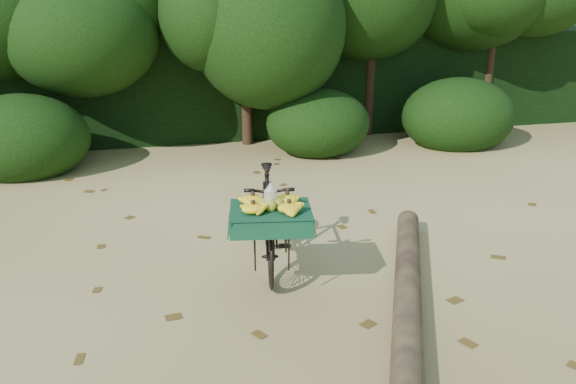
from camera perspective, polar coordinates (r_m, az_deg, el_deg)
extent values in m
plane|color=tan|center=(5.76, 0.68, -8.09)|extent=(80.00, 80.00, 0.00)
imported|color=black|center=(5.84, -1.86, -2.56)|extent=(0.72, 1.64, 0.96)
cube|color=black|center=(5.17, -1.63, -1.79)|extent=(0.41, 0.47, 0.02)
cube|color=#124426|center=(5.17, -1.63, -1.63)|extent=(0.78, 0.68, 0.01)
ellipsoid|color=#979825|center=(5.15, -0.90, -1.09)|extent=(0.09, 0.07, 0.10)
ellipsoid|color=#979825|center=(5.21, -1.67, -0.90)|extent=(0.09, 0.07, 0.10)
ellipsoid|color=#979825|center=(5.15, -2.38, -1.13)|extent=(0.09, 0.07, 0.10)
ellipsoid|color=#979825|center=(5.10, -1.61, -1.33)|extent=(0.09, 0.07, 0.10)
cylinder|color=#EAE5C6|center=(5.15, -1.65, -0.60)|extent=(0.11, 0.11, 0.14)
cylinder|color=brown|center=(5.48, 11.14, -8.59)|extent=(1.56, 3.02, 0.23)
cube|color=black|center=(11.48, -7.37, 9.98)|extent=(26.00, 1.80, 1.80)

